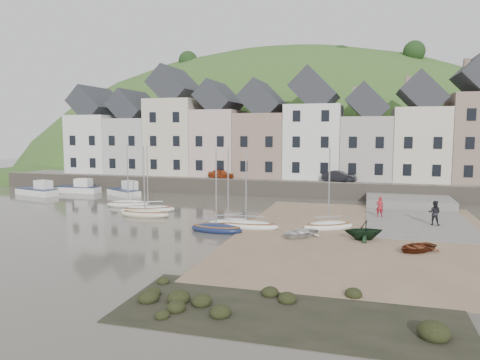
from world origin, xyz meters
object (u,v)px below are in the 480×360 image
(rowboat_white, at_px, (299,233))
(car_left, at_px, (221,174))
(rowboat_green, at_px, (363,230))
(person_red, at_px, (380,207))
(person_dark, at_px, (434,213))
(car_right, at_px, (339,176))
(rowboat_red, at_px, (416,247))
(sailboat_0, at_px, (148,209))

(rowboat_white, distance_m, car_left, 25.06)
(rowboat_green, bearing_deg, person_red, 154.20)
(person_dark, relative_size, car_right, 0.49)
(car_right, bearing_deg, rowboat_white, -179.16)
(rowboat_white, bearing_deg, rowboat_green, 45.17)
(car_left, height_order, car_right, car_right)
(rowboat_green, xyz_separation_m, rowboat_red, (3.15, -2.22, -0.39))
(car_left, bearing_deg, rowboat_red, -124.44)
(sailboat_0, relative_size, person_red, 3.65)
(person_dark, distance_m, car_right, 17.07)
(rowboat_white, bearing_deg, person_red, 97.89)
(rowboat_green, relative_size, rowboat_red, 0.95)
(person_red, distance_m, person_dark, 4.64)
(rowboat_red, xyz_separation_m, person_red, (-1.89, 10.72, 0.65))
(rowboat_green, height_order, rowboat_red, rowboat_green)
(car_right, bearing_deg, car_left, 94.65)
(rowboat_red, distance_m, car_left, 30.93)
(sailboat_0, xyz_separation_m, rowboat_white, (14.73, -6.16, 0.10))
(person_red, bearing_deg, sailboat_0, -2.37)
(rowboat_red, relative_size, car_left, 0.84)
(person_dark, bearing_deg, person_red, -12.62)
(rowboat_green, xyz_separation_m, car_right, (-2.88, 21.11, 1.50))
(person_red, height_order, person_dark, person_dark)
(rowboat_white, xyz_separation_m, rowboat_green, (4.31, 0.39, 0.37))
(person_dark, bearing_deg, rowboat_white, 52.14)
(person_dark, bearing_deg, sailboat_0, 18.68)
(rowboat_green, distance_m, car_right, 21.36)
(car_left, distance_m, car_right, 14.19)
(rowboat_red, xyz_separation_m, person_dark, (2.11, 8.37, 0.73))
(rowboat_red, bearing_deg, person_red, 147.26)
(rowboat_green, height_order, car_right, car_right)
(car_left, xyz_separation_m, car_right, (14.19, 0.00, 0.09))
(person_red, relative_size, car_left, 0.54)
(rowboat_white, bearing_deg, sailboat_0, -162.73)
(rowboat_green, bearing_deg, rowboat_red, 37.40)
(person_red, bearing_deg, person_dark, 139.58)
(rowboat_red, bearing_deg, rowboat_green, -167.97)
(sailboat_0, bearing_deg, person_red, 7.64)
(sailboat_0, relative_size, rowboat_red, 2.34)
(car_left, relative_size, car_right, 0.83)
(sailboat_0, distance_m, rowboat_green, 19.91)
(sailboat_0, height_order, rowboat_red, sailboat_0)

